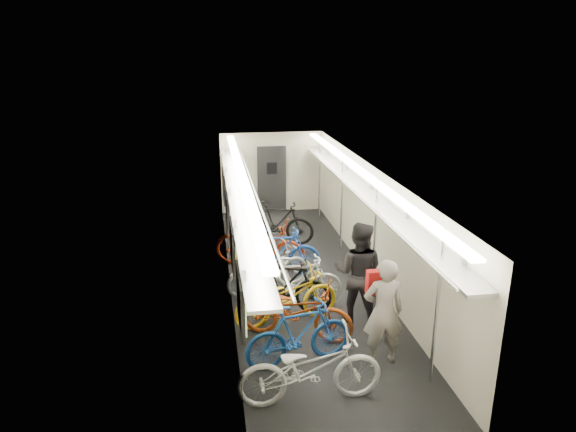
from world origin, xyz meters
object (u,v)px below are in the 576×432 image
object	(u,v)px
bicycle_0	(310,368)
bicycle_1	(299,334)
passenger_mid	(358,272)
backpack	(375,282)
passenger_near	(383,312)

from	to	relation	value
bicycle_0	bicycle_1	size ratio (longest dim) A/B	1.16
bicycle_0	passenger_mid	world-z (taller)	passenger_mid
bicycle_1	bicycle_0	bearing A→B (deg)	168.75
bicycle_0	backpack	bearing A→B (deg)	-51.78
bicycle_0	backpack	world-z (taller)	backpack
bicycle_0	passenger_near	distance (m)	1.54
backpack	bicycle_1	bearing A→B (deg)	-179.95
passenger_near	passenger_mid	size ratio (longest dim) A/B	0.93
bicycle_1	passenger_near	size ratio (longest dim) A/B	1.00
passenger_near	passenger_mid	world-z (taller)	passenger_mid
bicycle_1	passenger_mid	size ratio (longest dim) A/B	0.93
backpack	passenger_near	bearing A→B (deg)	-64.96
passenger_mid	passenger_near	bearing A→B (deg)	117.35
bicycle_1	passenger_mid	world-z (taller)	passenger_mid
passenger_mid	backpack	xyz separation A→B (m)	(-0.09, -1.15, 0.35)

